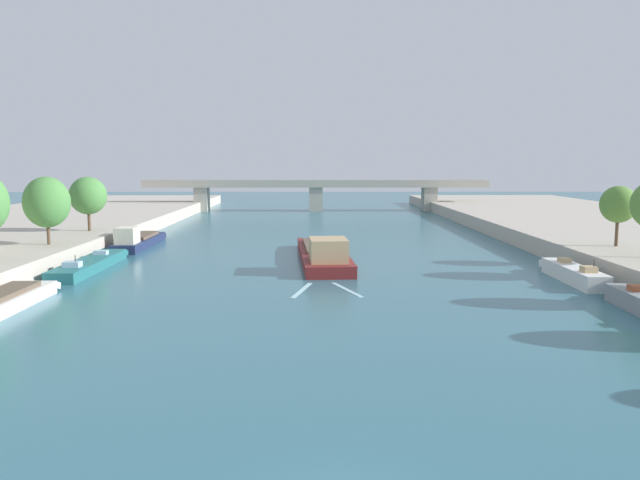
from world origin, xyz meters
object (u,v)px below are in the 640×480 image
at_px(moored_boat_left_second, 138,240).
at_px(bridge_far, 316,191).
at_px(tree_left_nearest, 47,202).
at_px(moored_boat_right_downstream, 573,273).
at_px(barge_midriver, 323,253).
at_px(tree_left_past_mid, 88,196).
at_px(moored_boat_left_lone, 90,264).
at_px(tree_right_distant, 618,205).

height_order(moored_boat_left_second, bridge_far, bridge_far).
bearing_deg(tree_left_nearest, moored_boat_right_downstream, -11.46).
relative_size(barge_midriver, moored_boat_right_downstream, 2.04).
bearing_deg(tree_left_past_mid, barge_midriver, -23.03).
xyz_separation_m(moored_boat_left_lone, tree_left_past_mid, (-5.69, 15.98, 5.67)).
bearing_deg(barge_midriver, moored_boat_left_lone, -169.60).
height_order(moored_boat_right_downstream, tree_right_distant, tree_right_distant).
xyz_separation_m(moored_boat_right_downstream, tree_right_distant, (7.54, 7.93, 5.36)).
height_order(moored_boat_right_downstream, tree_left_nearest, tree_left_nearest).
bearing_deg(moored_boat_left_second, bridge_far, 68.68).
xyz_separation_m(moored_boat_left_lone, tree_left_nearest, (-5.28, 3.45, 5.69)).
relative_size(moored_boat_right_downstream, tree_right_distant, 1.85).
bearing_deg(tree_left_nearest, moored_boat_left_lone, -33.15).
bearing_deg(tree_right_distant, barge_midriver, 174.84).
height_order(tree_left_nearest, tree_left_past_mid, tree_left_nearest).
xyz_separation_m(moored_boat_left_second, bridge_far, (21.76, 55.76, 3.43)).
relative_size(moored_boat_left_lone, tree_left_past_mid, 2.42).
height_order(barge_midriver, moored_boat_right_downstream, barge_midriver).
distance_m(moored_boat_right_downstream, tree_left_past_mid, 54.33).
bearing_deg(tree_right_distant, bridge_far, 112.59).
distance_m(barge_midriver, moored_boat_right_downstream, 23.68).
xyz_separation_m(moored_boat_left_lone, moored_boat_right_downstream, (43.49, -6.44, 0.18)).
xyz_separation_m(barge_midriver, tree_right_distant, (28.75, -2.60, 5.13)).
bearing_deg(barge_midriver, tree_right_distant, -5.16).
relative_size(barge_midriver, bridge_far, 0.31).
distance_m(moored_boat_left_lone, moored_boat_left_second, 15.75).
bearing_deg(barge_midriver, tree_left_nearest, -178.67).
height_order(tree_left_past_mid, bridge_far, tree_left_past_mid).
xyz_separation_m(barge_midriver, tree_left_past_mid, (-27.97, 11.89, 5.26)).
distance_m(barge_midriver, moored_boat_left_lone, 22.66).
height_order(barge_midriver, tree_left_past_mid, tree_left_past_mid).
distance_m(moored_boat_left_second, bridge_far, 59.95).
bearing_deg(moored_boat_left_lone, bridge_far, 72.97).
height_order(moored_boat_left_lone, tree_left_past_mid, tree_left_past_mid).
relative_size(barge_midriver, tree_right_distant, 3.78).
xyz_separation_m(moored_boat_left_lone, moored_boat_left_second, (0.15, 15.74, 0.32)).
relative_size(moored_boat_left_lone, moored_boat_left_second, 1.04).
xyz_separation_m(moored_boat_left_second, tree_right_distant, (50.88, -14.25, 5.22)).
distance_m(barge_midriver, bridge_far, 67.50).
xyz_separation_m(tree_left_nearest, tree_right_distant, (56.31, -1.95, -0.14)).
xyz_separation_m(tree_right_distant, bridge_far, (-29.13, 70.01, -1.80)).
xyz_separation_m(moored_boat_left_lone, tree_right_distant, (51.03, 1.49, 5.54)).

